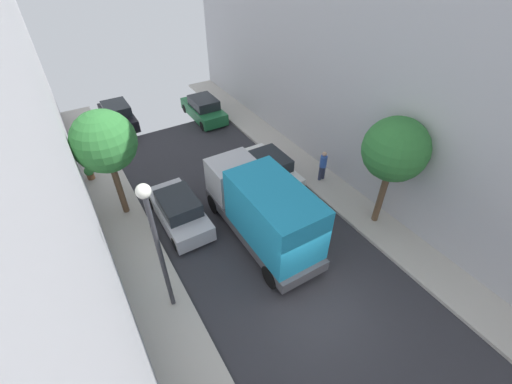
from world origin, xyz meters
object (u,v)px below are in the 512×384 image
object	(u,v)px
pedestrian	(323,165)
lamp_post	(155,234)
street_tree_1	(395,150)
parked_car_left_2	(179,211)
parked_car_right_2	(269,168)
street_tree_0	(104,142)
delivery_truck	(263,210)
parked_car_left_3	(118,115)
parked_car_right_3	(204,109)
potted_plant_2	(89,172)

from	to	relation	value
pedestrian	lamp_post	world-z (taller)	lamp_post
street_tree_1	parked_car_left_2	bearing A→B (deg)	148.81
parked_car_right_2	street_tree_0	world-z (taller)	street_tree_0
lamp_post	parked_car_left_2	bearing A→B (deg)	64.85
delivery_truck	pedestrian	distance (m)	5.44
parked_car_right_2	pedestrian	bearing A→B (deg)	-35.26
parked_car_right_2	delivery_truck	world-z (taller)	delivery_truck
delivery_truck	lamp_post	distance (m)	5.14
parked_car_left_3	parked_car_right_3	distance (m)	5.82
parked_car_left_2	delivery_truck	size ratio (longest dim) A/B	0.64
pedestrian	parked_car_left_3	bearing A→B (deg)	122.28
parked_car_right_3	lamp_post	bearing A→B (deg)	-119.08
parked_car_left_2	potted_plant_2	world-z (taller)	parked_car_left_2
parked_car_left_2	delivery_truck	distance (m)	4.13
street_tree_0	lamp_post	world-z (taller)	lamp_post
delivery_truck	lamp_post	world-z (taller)	lamp_post
potted_plant_2	parked_car_left_3	bearing A→B (deg)	62.50
parked_car_left_3	potted_plant_2	world-z (taller)	parked_car_left_3
parked_car_right_2	street_tree_1	xyz separation A→B (m)	(2.43, -5.41, 3.27)
lamp_post	street_tree_0	bearing A→B (deg)	91.15
street_tree_0	lamp_post	distance (m)	6.01
parked_car_right_2	lamp_post	xyz separation A→B (m)	(-7.30, -4.72, 3.09)
parked_car_left_3	street_tree_1	xyz separation A→B (m)	(7.83, -16.00, 3.27)
parked_car_right_3	lamp_post	xyz separation A→B (m)	(-7.30, -13.13, 3.09)
parked_car_left_2	street_tree_0	distance (m)	4.32
pedestrian	street_tree_1	xyz separation A→B (m)	(0.11, -3.77, 2.91)
parked_car_left_3	parked_car_right_2	distance (m)	11.88
delivery_truck	pedestrian	world-z (taller)	delivery_truck
potted_plant_2	parked_car_left_2	bearing A→B (deg)	-62.18
delivery_truck	street_tree_0	bearing A→B (deg)	133.91
parked_car_right_2	delivery_truck	bearing A→B (deg)	-126.76
parked_car_right_2	lamp_post	world-z (taller)	lamp_post
parked_car_left_2	parked_car_right_3	bearing A→B (deg)	59.25
delivery_truck	potted_plant_2	xyz separation A→B (m)	(-5.65, 8.53, -1.24)
street_tree_1	potted_plant_2	xyz separation A→B (m)	(-10.78, 10.33, -3.44)
parked_car_left_3	lamp_post	distance (m)	15.73
pedestrian	potted_plant_2	distance (m)	12.53
parked_car_right_2	street_tree_0	distance (m)	8.21
pedestrian	street_tree_1	bearing A→B (deg)	-88.29
parked_car_left_2	parked_car_left_3	xyz separation A→B (m)	(0.00, 11.25, 0.00)
pedestrian	street_tree_1	world-z (taller)	street_tree_1
delivery_truck	street_tree_0	xyz separation A→B (m)	(-4.72, 4.90, 2.21)
parked_car_left_2	parked_car_left_3	bearing A→B (deg)	90.00
potted_plant_2	lamp_post	world-z (taller)	lamp_post
parked_car_right_2	pedestrian	distance (m)	2.86
parked_car_right_3	delivery_truck	xyz separation A→B (m)	(-2.70, -12.02, 1.07)
pedestrian	parked_car_left_2	bearing A→B (deg)	172.85
parked_car_right_3	pedestrian	bearing A→B (deg)	-77.00
parked_car_right_2	parked_car_right_3	world-z (taller)	same
parked_car_right_2	potted_plant_2	world-z (taller)	parked_car_right_2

